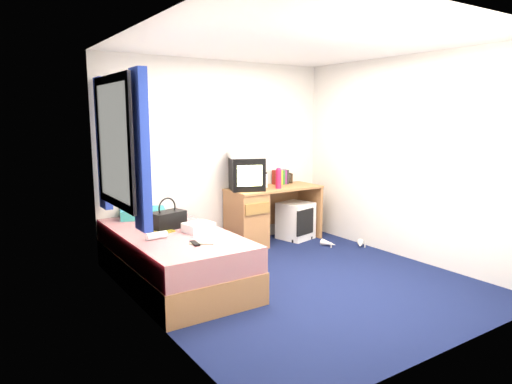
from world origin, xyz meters
TOP-DOWN VIEW (x-y plane):
  - ground at (0.00, 0.00)m, footprint 3.40×3.40m
  - room_shell at (0.00, 0.00)m, footprint 3.40×3.40m
  - bed at (-1.10, 0.70)m, footprint 1.01×2.00m
  - pillow at (-1.12, 1.48)m, footprint 0.57×0.45m
  - desk at (0.42, 1.44)m, footprint 1.30×0.55m
  - storage_cube at (1.02, 1.37)m, footprint 0.49×0.49m
  - crt_tv at (0.26, 1.44)m, footprint 0.53×0.52m
  - vcr at (0.27, 1.44)m, footprint 0.54×0.46m
  - book_row at (0.93, 1.60)m, footprint 0.20×0.13m
  - picture_frame at (1.12, 1.62)m, footprint 0.06×0.12m
  - pink_water_bottle at (0.68, 1.31)m, footprint 0.08×0.08m
  - aerosol_can at (0.58, 1.47)m, footprint 0.06×0.06m
  - handbag at (-1.08, 0.85)m, footprint 0.40×0.28m
  - towel at (-0.88, 0.56)m, footprint 0.30×0.27m
  - magazine at (-1.21, 0.79)m, footprint 0.28×0.33m
  - water_bottle at (-1.34, 0.52)m, footprint 0.20×0.08m
  - colour_swatch_fan at (-1.06, 0.13)m, footprint 0.22×0.17m
  - remote_control at (-1.12, 0.15)m, footprint 0.07×0.16m
  - window_assembly at (-1.55, 0.90)m, footprint 0.11×1.42m
  - white_heels at (1.30, 0.67)m, footprint 0.50×0.48m

SIDE VIEW (x-z plane):
  - ground at x=0.00m, z-range 0.00..0.00m
  - white_heels at x=1.30m, z-range -0.01..0.09m
  - storage_cube at x=1.02m, z-range 0.00..0.51m
  - bed at x=-1.10m, z-range 0.00..0.54m
  - desk at x=0.42m, z-range 0.03..0.78m
  - colour_swatch_fan at x=-1.06m, z-range 0.54..0.55m
  - magazine at x=-1.21m, z-range 0.54..0.55m
  - remote_control at x=-1.12m, z-range 0.54..0.56m
  - water_bottle at x=-1.34m, z-range 0.54..0.61m
  - towel at x=-0.88m, z-range 0.54..0.63m
  - pillow at x=-1.12m, z-range 0.54..0.65m
  - handbag at x=-1.08m, z-range 0.47..0.80m
  - picture_frame at x=1.12m, z-range 0.75..0.89m
  - aerosol_can at x=0.58m, z-range 0.75..0.93m
  - book_row at x=0.93m, z-range 0.75..0.95m
  - pink_water_bottle at x=0.68m, z-range 0.75..0.99m
  - crt_tv at x=0.26m, z-range 0.75..1.17m
  - vcr at x=0.27m, z-range 1.17..1.26m
  - window_assembly at x=-1.55m, z-range 0.72..2.12m
  - room_shell at x=0.00m, z-range -0.25..3.15m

